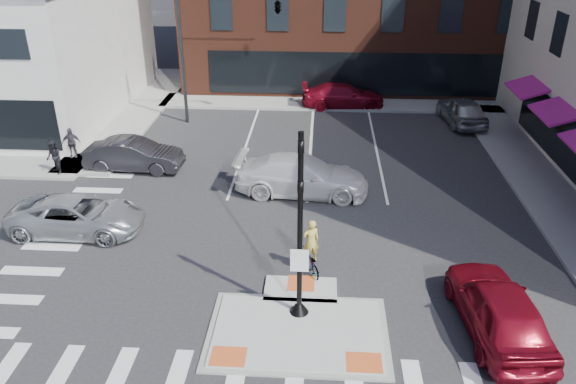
# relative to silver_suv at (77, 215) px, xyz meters

# --- Properties ---
(ground) EXTENTS (120.00, 120.00, 0.00)m
(ground) POSITION_rel_silver_suv_xyz_m (8.87, -5.00, -0.72)
(ground) COLOR #28282B
(ground) RESTS_ON ground
(refuge_island) EXTENTS (5.40, 4.65, 0.13)m
(refuge_island) POSITION_rel_silver_suv_xyz_m (8.87, -5.26, -0.67)
(refuge_island) COLOR gray
(refuge_island) RESTS_ON ground
(sidewalk_nw) EXTENTS (23.50, 20.50, 0.15)m
(sidewalk_nw) POSITION_rel_silver_suv_xyz_m (-7.89, 10.29, -0.64)
(sidewalk_nw) COLOR gray
(sidewalk_nw) RESTS_ON ground
(sidewalk_e) EXTENTS (3.00, 24.00, 0.15)m
(sidewalk_e) POSITION_rel_silver_suv_xyz_m (19.67, 5.00, -0.64)
(sidewalk_e) COLOR gray
(sidewalk_e) RESTS_ON ground
(sidewalk_n) EXTENTS (26.00, 3.00, 0.15)m
(sidewalk_n) POSITION_rel_silver_suv_xyz_m (11.87, 17.00, -0.64)
(sidewalk_n) COLOR gray
(sidewalk_n) RESTS_ON ground
(signal_pole) EXTENTS (0.60, 0.60, 5.98)m
(signal_pole) POSITION_rel_silver_suv_xyz_m (8.87, -4.60, 1.64)
(signal_pole) COLOR black
(signal_pole) RESTS_ON refuge_island
(mast_arm_signal) EXTENTS (6.10, 2.24, 8.00)m
(mast_arm_signal) POSITION_rel_silver_suv_xyz_m (5.40, 13.00, 5.49)
(mast_arm_signal) COLOR black
(mast_arm_signal) RESTS_ON ground
(silver_suv) EXTENTS (5.21, 2.46, 1.44)m
(silver_suv) POSITION_rel_silver_suv_xyz_m (0.00, 0.00, 0.00)
(silver_suv) COLOR silver
(silver_suv) RESTS_ON ground
(red_sedan) EXTENTS (2.47, 5.20, 1.71)m
(red_sedan) POSITION_rel_silver_suv_xyz_m (14.78, -5.00, 0.14)
(red_sedan) COLOR maroon
(red_sedan) RESTS_ON ground
(white_pickup) EXTENTS (6.03, 2.77, 1.71)m
(white_pickup) POSITION_rel_silver_suv_xyz_m (8.61, 3.95, 0.14)
(white_pickup) COLOR silver
(white_pickup) RESTS_ON ground
(bg_car_dark) EXTENTS (4.75, 1.84, 1.54)m
(bg_car_dark) POSITION_rel_silver_suv_xyz_m (0.37, 6.00, 0.05)
(bg_car_dark) COLOR #252429
(bg_car_dark) RESTS_ON ground
(bg_car_silver) EXTENTS (2.45, 4.96, 1.63)m
(bg_car_silver) POSITION_rel_silver_suv_xyz_m (17.69, 13.80, 0.09)
(bg_car_silver) COLOR #A7A9AE
(bg_car_silver) RESTS_ON ground
(bg_car_red) EXTENTS (5.41, 2.58, 1.52)m
(bg_car_red) POSITION_rel_silver_suv_xyz_m (10.75, 16.50, 0.04)
(bg_car_red) COLOR maroon
(bg_car_red) RESTS_ON ground
(cyclist) EXTENTS (1.07, 1.68, 2.05)m
(cyclist) POSITION_rel_silver_suv_xyz_m (9.16, -2.20, -0.03)
(cyclist) COLOR #3F3F44
(cyclist) RESTS_ON ground
(pedestrian_a) EXTENTS (1.00, 1.00, 1.64)m
(pedestrian_a) POSITION_rel_silver_suv_xyz_m (-3.13, 5.00, 0.25)
(pedestrian_a) COLOR black
(pedestrian_a) RESTS_ON sidewalk_nw
(pedestrian_b) EXTENTS (0.96, 0.54, 1.55)m
(pedestrian_b) POSITION_rel_silver_suv_xyz_m (-3.13, 7.00, 0.20)
(pedestrian_b) COLOR #37303B
(pedestrian_b) RESTS_ON sidewalk_nw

